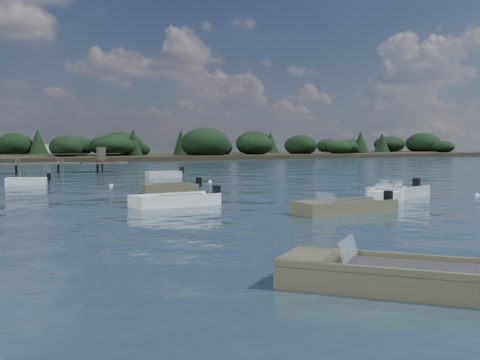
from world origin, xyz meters
TOP-DOWN VIEW (x-y plane):
  - ground at (0.00, 60.00)m, footprint 400.00×400.00m
  - dinghy_extra_a at (-0.89, 18.49)m, footprint 3.85×2.42m
  - dinghy_mid_white_b at (8.02, 8.61)m, footprint 4.57×4.30m
  - tender_far_grey_b at (5.55, 34.44)m, footprint 3.52×1.44m
  - dinghy_mid_grey at (-3.73, 11.34)m, footprint 4.79×1.89m
  - dinghy_near_olive at (-6.66, -6.78)m, footprint 4.57×5.17m
  - dinghy_extra_b at (9.37, 9.15)m, footprint 4.80×3.22m
  - dinghy_mid_white_a at (1.61, 4.80)m, footprint 5.17×1.92m
  - tender_far_white at (-7.12, 30.82)m, footprint 3.26×2.05m
  - buoy_d at (14.28, 7.62)m, footprint 0.32×0.32m
  - buoy_e at (-1.95, 26.71)m, footprint 0.32×0.32m
  - buoy_extra_a at (6.18, 26.56)m, footprint 0.32×0.32m
  - buoy_extra_b at (6.02, 9.16)m, footprint 0.32×0.32m
  - far_headland at (25.00, 100.00)m, footprint 190.00×40.00m

SIDE VIEW (x-z plane):
  - ground at x=0.00m, z-range 0.00..0.00m
  - buoy_d at x=14.28m, z-range -0.16..0.16m
  - buoy_e at x=-1.95m, z-range -0.16..0.16m
  - buoy_extra_a at x=6.18m, z-range -0.16..0.16m
  - buoy_extra_b at x=6.02m, z-range -0.16..0.16m
  - tender_far_white at x=-7.12m, z-range -0.39..0.71m
  - dinghy_mid_white_a at x=1.61m, z-range -0.45..0.76m
  - dinghy_mid_white_b at x=8.02m, z-range -0.45..0.77m
  - dinghy_mid_grey at x=-3.73m, z-range -0.44..0.76m
  - tender_far_grey_b at x=5.55m, z-range -0.43..0.77m
  - dinghy_extra_a at x=-0.89m, z-range -0.47..0.81m
  - dinghy_near_olive at x=-6.66m, z-range -0.49..0.84m
  - dinghy_extra_b at x=9.37m, z-range -0.50..0.86m
  - far_headland at x=25.00m, z-range -0.94..4.86m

